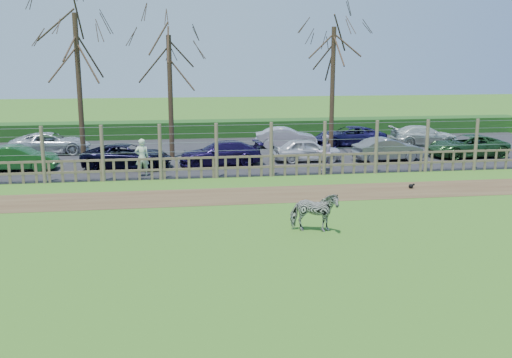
{
  "coord_description": "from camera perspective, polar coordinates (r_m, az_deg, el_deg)",
  "views": [
    {
      "loc": [
        -1.88,
        -17.32,
        5.44
      ],
      "look_at": [
        1.0,
        2.5,
        1.1
      ],
      "focal_mm": 40.0,
      "sensor_mm": 36.0,
      "label": 1
    }
  ],
  "objects": [
    {
      "name": "car_12",
      "position": [
        35.27,
        9.32,
        4.24
      ],
      "size": [
        4.35,
        2.06,
        1.2
      ],
      "primitive_type": "imported",
      "rotation": [
        0.0,
        0.0,
        4.7
      ],
      "color": "#181443",
      "rests_on": "asphalt"
    },
    {
      "name": "car_4",
      "position": [
        29.83,
        5.17,
        2.92
      ],
      "size": [
        3.52,
        1.42,
        1.2
      ],
      "primitive_type": "imported",
      "rotation": [
        0.0,
        0.0,
        1.57
      ],
      "color": "silver",
      "rests_on": "asphalt"
    },
    {
      "name": "zebra",
      "position": [
        18.0,
        5.83,
        -3.31
      ],
      "size": [
        1.63,
        1.04,
        1.28
      ],
      "primitive_type": "imported",
      "rotation": [
        0.0,
        0.0,
        1.32
      ],
      "color": "gray",
      "rests_on": "ground"
    },
    {
      "name": "car_5",
      "position": [
        30.67,
        13.04,
        2.91
      ],
      "size": [
        3.76,
        1.68,
        1.2
      ],
      "primitive_type": "imported",
      "rotation": [
        0.0,
        0.0,
        1.69
      ],
      "color": "slate",
      "rests_on": "asphalt"
    },
    {
      "name": "car_13",
      "position": [
        36.61,
        16.45,
        4.19
      ],
      "size": [
        4.24,
        1.96,
        1.2
      ],
      "primitive_type": "imported",
      "rotation": [
        0.0,
        0.0,
        1.5
      ],
      "color": "silver",
      "rests_on": "asphalt"
    },
    {
      "name": "crow",
      "position": [
        24.7,
        15.26,
        -0.68
      ],
      "size": [
        0.26,
        0.2,
        0.21
      ],
      "color": "black",
      "rests_on": "ground"
    },
    {
      "name": "hedge",
      "position": [
        39.17,
        -5.47,
        5.0
      ],
      "size": [
        46.0,
        2.0,
        1.1
      ],
      "primitive_type": "cube",
      "color": "#1E4716",
      "rests_on": "ground"
    },
    {
      "name": "car_6",
      "position": [
        33.1,
        20.35,
        3.12
      ],
      "size": [
        4.42,
        2.23,
        1.2
      ],
      "primitive_type": "imported",
      "rotation": [
        0.0,
        0.0,
        4.77
      ],
      "color": "#244D24",
      "rests_on": "asphalt"
    },
    {
      "name": "dirt_strip",
      "position": [
        22.56,
        -3.25,
        -1.73
      ],
      "size": [
        34.0,
        2.8,
        0.01
      ],
      "primitive_type": "cube",
      "color": "brown",
      "rests_on": "ground"
    },
    {
      "name": "asphalt",
      "position": [
        32.33,
        -4.82,
        2.53
      ],
      "size": [
        44.0,
        13.0,
        0.04
      ],
      "primitive_type": "cube",
      "color": "#232326",
      "rests_on": "ground"
    },
    {
      "name": "car_2",
      "position": [
        28.49,
        -12.75,
        2.23
      ],
      "size": [
        4.53,
        2.52,
        1.2
      ],
      "primitive_type": "imported",
      "rotation": [
        0.0,
        0.0,
        1.45
      ],
      "color": "black",
      "rests_on": "asphalt"
    },
    {
      "name": "car_8",
      "position": [
        34.03,
        -19.85,
        3.39
      ],
      "size": [
        4.45,
        2.3,
        1.2
      ],
      "primitive_type": "imported",
      "rotation": [
        0.0,
        0.0,
        1.64
      ],
      "color": "silver",
      "rests_on": "asphalt"
    },
    {
      "name": "ground",
      "position": [
        18.25,
        -1.99,
        -5.12
      ],
      "size": [
        120.0,
        120.0,
        0.0
      ],
      "primitive_type": "plane",
      "color": "#538F27",
      "rests_on": "ground"
    },
    {
      "name": "car_3",
      "position": [
        28.73,
        -3.58,
        2.59
      ],
      "size": [
        4.24,
        1.97,
        1.2
      ],
      "primitive_type": "imported",
      "rotation": [
        0.0,
        0.0,
        4.78
      ],
      "color": "#190F3C",
      "rests_on": "asphalt"
    },
    {
      "name": "visitor_b",
      "position": [
        27.46,
        6.86,
        2.63
      ],
      "size": [
        0.98,
        0.84,
        1.72
      ],
      "primitive_type": "imported",
      "rotation": [
        0.0,
        0.0,
        3.4
      ],
      "color": "silver",
      "rests_on": "asphalt"
    },
    {
      "name": "car_1",
      "position": [
        29.58,
        -22.71,
        1.93
      ],
      "size": [
        3.67,
        1.36,
        1.2
      ],
      "primitive_type": "imported",
      "rotation": [
        0.0,
        0.0,
        1.55
      ],
      "color": "#1D5523",
      "rests_on": "asphalt"
    },
    {
      "name": "tree_left",
      "position": [
        30.17,
        -17.47,
        12.01
      ],
      "size": [
        4.8,
        4.8,
        7.88
      ],
      "color": "#3D2B1E",
      "rests_on": "ground"
    },
    {
      "name": "tree_mid",
      "position": [
        30.82,
        -8.65,
        11.03
      ],
      "size": [
        4.8,
        4.8,
        6.83
      ],
      "color": "#3D2B1E",
      "rests_on": "ground"
    },
    {
      "name": "visitor_a",
      "position": [
        26.51,
        -11.33,
        2.13
      ],
      "size": [
        0.68,
        0.49,
        1.72
      ],
      "primitive_type": "imported",
      "rotation": [
        0.0,
        0.0,
        3.28
      ],
      "color": "#D0EEBA",
      "rests_on": "asphalt"
    },
    {
      "name": "fence",
      "position": [
        25.81,
        -3.96,
        1.85
      ],
      "size": [
        30.16,
        0.16,
        2.5
      ],
      "color": "brown",
      "rests_on": "ground"
    },
    {
      "name": "car_11",
      "position": [
        34.33,
        3.01,
        4.17
      ],
      "size": [
        3.75,
        1.63,
        1.2
      ],
      "primitive_type": "imported",
      "rotation": [
        0.0,
        0.0,
        1.47
      ],
      "color": "#C0B4C0",
      "rests_on": "asphalt"
    },
    {
      "name": "tree_right",
      "position": [
        32.55,
        7.73,
        11.77
      ],
      "size": [
        4.8,
        4.8,
        7.35
      ],
      "color": "#3D2B1E",
      "rests_on": "ground"
    }
  ]
}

